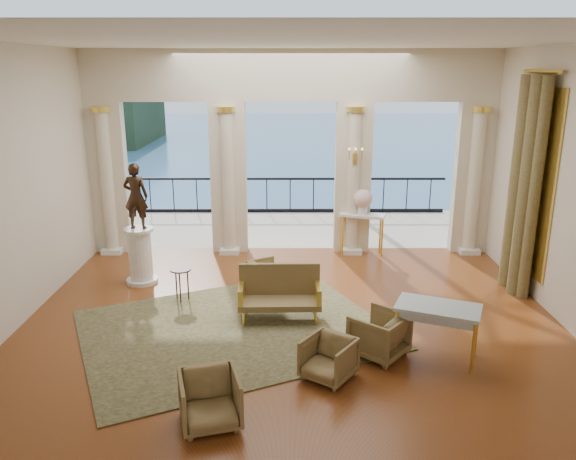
{
  "coord_description": "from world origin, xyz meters",
  "views": [
    {
      "loc": [
        -0.06,
        -8.63,
        4.14
      ],
      "look_at": [
        -0.06,
        0.6,
        1.44
      ],
      "focal_mm": 35.0,
      "sensor_mm": 36.0,
      "label": 1
    }
  ],
  "objects_px": {
    "console_table": "(362,221)",
    "armchair_a": "(210,398)",
    "armchair_c": "(379,332)",
    "pedestal": "(140,257)",
    "statue": "(136,196)",
    "armchair_b": "(328,357)",
    "settee": "(280,293)",
    "game_table": "(438,311)",
    "armchair_d": "(268,274)",
    "side_table": "(181,273)"
  },
  "relations": [
    {
      "from": "console_table",
      "to": "armchair_a",
      "type": "bearing_deg",
      "value": -94.18
    },
    {
      "from": "armchair_c",
      "to": "pedestal",
      "type": "xyz_separation_m",
      "value": [
        -4.25,
        2.92,
        0.17
      ]
    },
    {
      "from": "statue",
      "to": "console_table",
      "type": "xyz_separation_m",
      "value": [
        4.57,
        1.75,
        -0.97
      ]
    },
    {
      "from": "armchair_b",
      "to": "settee",
      "type": "xyz_separation_m",
      "value": [
        -0.7,
        1.95,
        0.13
      ]
    },
    {
      "from": "armchair_b",
      "to": "game_table",
      "type": "bearing_deg",
      "value": 55.56
    },
    {
      "from": "armchair_b",
      "to": "statue",
      "type": "xyz_separation_m",
      "value": [
        -3.46,
        3.56,
        1.44
      ]
    },
    {
      "from": "armchair_d",
      "to": "statue",
      "type": "distance_m",
      "value": 2.92
    },
    {
      "from": "armchair_c",
      "to": "game_table",
      "type": "relative_size",
      "value": 0.55
    },
    {
      "from": "statue",
      "to": "console_table",
      "type": "distance_m",
      "value": 4.99
    },
    {
      "from": "armchair_b",
      "to": "side_table",
      "type": "xyz_separation_m",
      "value": [
        -2.49,
        2.64,
        0.22
      ]
    },
    {
      "from": "armchair_b",
      "to": "settee",
      "type": "distance_m",
      "value": 2.08
    },
    {
      "from": "armchair_a",
      "to": "statue",
      "type": "relative_size",
      "value": 0.56
    },
    {
      "from": "settee",
      "to": "game_table",
      "type": "relative_size",
      "value": 1.04
    },
    {
      "from": "console_table",
      "to": "armchair_d",
      "type": "bearing_deg",
      "value": -116.37
    },
    {
      "from": "armchair_d",
      "to": "pedestal",
      "type": "height_order",
      "value": "pedestal"
    },
    {
      "from": "pedestal",
      "to": "side_table",
      "type": "distance_m",
      "value": 1.33
    },
    {
      "from": "settee",
      "to": "statue",
      "type": "bearing_deg",
      "value": 148.45
    },
    {
      "from": "statue",
      "to": "side_table",
      "type": "relative_size",
      "value": 2.03
    },
    {
      "from": "armchair_b",
      "to": "game_table",
      "type": "distance_m",
      "value": 1.77
    },
    {
      "from": "armchair_b",
      "to": "pedestal",
      "type": "xyz_separation_m",
      "value": [
        -3.46,
        3.56,
        0.22
      ]
    },
    {
      "from": "armchair_c",
      "to": "armchair_d",
      "type": "bearing_deg",
      "value": -105.64
    },
    {
      "from": "armchair_b",
      "to": "console_table",
      "type": "xyz_separation_m",
      "value": [
        1.11,
        5.31,
        0.47
      ]
    },
    {
      "from": "armchair_d",
      "to": "pedestal",
      "type": "xyz_separation_m",
      "value": [
        -2.51,
        0.35,
        0.23
      ]
    },
    {
      "from": "armchair_a",
      "to": "side_table",
      "type": "bearing_deg",
      "value": 90.21
    },
    {
      "from": "game_table",
      "to": "statue",
      "type": "xyz_separation_m",
      "value": [
        -5.08,
        2.97,
        1.03
      ]
    },
    {
      "from": "armchair_d",
      "to": "side_table",
      "type": "relative_size",
      "value": 0.99
    },
    {
      "from": "settee",
      "to": "pedestal",
      "type": "distance_m",
      "value": 3.2
    },
    {
      "from": "settee",
      "to": "game_table",
      "type": "distance_m",
      "value": 2.7
    },
    {
      "from": "pedestal",
      "to": "statue",
      "type": "bearing_deg",
      "value": -90.0
    },
    {
      "from": "armchair_b",
      "to": "settee",
      "type": "height_order",
      "value": "settee"
    },
    {
      "from": "armchair_d",
      "to": "settee",
      "type": "height_order",
      "value": "settee"
    },
    {
      "from": "armchair_b",
      "to": "statue",
      "type": "distance_m",
      "value": 5.17
    },
    {
      "from": "game_table",
      "to": "statue",
      "type": "relative_size",
      "value": 1.05
    },
    {
      "from": "game_table",
      "to": "pedestal",
      "type": "bearing_deg",
      "value": 172.12
    },
    {
      "from": "settee",
      "to": "side_table",
      "type": "relative_size",
      "value": 2.22
    },
    {
      "from": "armchair_d",
      "to": "settee",
      "type": "distance_m",
      "value": 1.29
    },
    {
      "from": "armchair_a",
      "to": "settee",
      "type": "height_order",
      "value": "settee"
    },
    {
      "from": "armchair_a",
      "to": "pedestal",
      "type": "bearing_deg",
      "value": 98.07
    },
    {
      "from": "armchair_d",
      "to": "side_table",
      "type": "distance_m",
      "value": 1.67
    },
    {
      "from": "armchair_a",
      "to": "settee",
      "type": "xyz_separation_m",
      "value": [
        0.79,
        2.99,
        0.1
      ]
    },
    {
      "from": "settee",
      "to": "console_table",
      "type": "relative_size",
      "value": 1.3
    },
    {
      "from": "armchair_c",
      "to": "pedestal",
      "type": "relative_size",
      "value": 0.66
    },
    {
      "from": "armchair_a",
      "to": "armchair_b",
      "type": "xyz_separation_m",
      "value": [
        1.48,
        1.04,
        -0.03
      ]
    },
    {
      "from": "armchair_a",
      "to": "pedestal",
      "type": "relative_size",
      "value": 0.64
    },
    {
      "from": "armchair_c",
      "to": "side_table",
      "type": "distance_m",
      "value": 3.85
    },
    {
      "from": "armchair_a",
      "to": "side_table",
      "type": "xyz_separation_m",
      "value": [
        -1.01,
        3.68,
        0.18
      ]
    },
    {
      "from": "armchair_a",
      "to": "side_table",
      "type": "height_order",
      "value": "armchair_a"
    },
    {
      "from": "armchair_c",
      "to": "game_table",
      "type": "height_order",
      "value": "game_table"
    },
    {
      "from": "game_table",
      "to": "armchair_a",
      "type": "bearing_deg",
      "value": -129.86
    },
    {
      "from": "armchair_d",
      "to": "armchair_b",
      "type": "bearing_deg",
      "value": 165.33
    }
  ]
}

